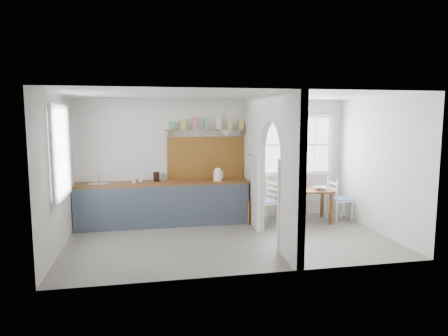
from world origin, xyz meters
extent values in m
cube|color=slate|center=(0.00, 0.00, 0.00)|extent=(5.80, 3.20, 0.01)
cube|color=silver|center=(0.00, 0.00, 2.60)|extent=(5.80, 3.20, 0.01)
cube|color=silver|center=(0.00, 1.60, 1.30)|extent=(5.80, 0.01, 2.60)
cube|color=silver|center=(0.00, -1.60, 1.30)|extent=(5.80, 0.01, 2.60)
cube|color=silver|center=(-2.90, 0.00, 1.30)|extent=(0.01, 3.20, 2.60)
cube|color=silver|center=(2.90, 0.00, 1.30)|extent=(0.01, 3.20, 2.60)
cube|color=silver|center=(0.70, -1.20, 1.30)|extent=(0.12, 0.80, 2.60)
cube|color=silver|center=(0.70, 1.00, 1.30)|extent=(0.12, 1.20, 2.60)
cube|color=silver|center=(0.70, -0.20, 2.08)|extent=(0.12, 1.20, 1.05)
cube|color=brown|center=(-1.13, 1.30, 0.88)|extent=(3.50, 0.60, 0.05)
cube|color=#4B5460|center=(-1.13, 1.01, 0.42)|extent=(3.50, 0.03, 0.85)
cube|color=#351F12|center=(-1.13, 1.35, 0.42)|extent=(3.46, 0.45, 0.85)
cylinder|color=silver|center=(-2.43, 1.30, 0.89)|extent=(0.40, 0.40, 0.02)
cube|color=brown|center=(-0.20, 1.58, 1.35)|extent=(1.65, 0.03, 0.90)
cube|color=#80694A|center=(-0.20, 1.49, 1.95)|extent=(1.75, 0.20, 0.03)
cube|color=#389854|center=(-0.95, 1.49, 2.06)|extent=(0.09, 0.09, 0.18)
cube|color=#A6AB3C|center=(-0.70, 1.49, 2.06)|extent=(0.09, 0.09, 0.18)
cube|color=#A64C5E|center=(-0.45, 1.49, 2.06)|extent=(0.09, 0.09, 0.18)
cube|color=teal|center=(-0.21, 1.49, 2.06)|extent=(0.09, 0.09, 0.18)
cube|color=beige|center=(0.04, 1.49, 2.06)|extent=(0.09, 0.09, 0.18)
cube|color=#8AAD67|center=(0.29, 1.49, 2.06)|extent=(0.09, 0.09, 0.18)
cube|color=gold|center=(0.54, 1.49, 2.06)|extent=(0.09, 0.09, 0.18)
cone|color=beige|center=(0.15, 1.15, 1.88)|extent=(0.26, 0.26, 0.16)
cylinder|color=silver|center=(0.61, 0.90, 1.45)|extent=(0.02, 0.50, 0.02)
imported|color=white|center=(-1.72, 1.21, 0.96)|extent=(0.16, 0.16, 0.11)
imported|color=silver|center=(-1.60, 1.30, 0.95)|extent=(0.16, 0.16, 0.10)
cube|color=#351F12|center=(-1.27, 1.37, 1.00)|extent=(0.13, 0.15, 0.20)
cylinder|color=#726653|center=(-1.13, 1.39, 0.98)|extent=(0.10, 0.10, 0.16)
cube|color=#B02151|center=(0.58, 0.96, 0.28)|extent=(0.02, 0.03, 0.60)
cube|color=orange|center=(0.58, 0.92, 0.25)|extent=(0.02, 0.03, 0.45)
imported|color=silver|center=(2.10, 0.84, 0.74)|extent=(0.35, 0.35, 0.07)
imported|color=#4E934D|center=(1.63, 0.89, 0.75)|extent=(0.14, 0.14, 0.10)
cylinder|color=#382A29|center=(1.41, 0.99, 0.71)|extent=(0.25, 0.25, 0.02)
imported|color=#60387C|center=(1.90, 1.24, 0.79)|extent=(0.21, 0.21, 0.17)
camera|label=1|loc=(-1.47, -6.85, 2.22)|focal=32.00mm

